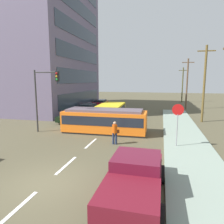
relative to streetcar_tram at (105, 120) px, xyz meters
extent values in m
plane|color=brown|center=(-0.12, 0.70, -1.08)|extent=(120.00, 120.00, 0.00)
cube|color=gray|center=(6.68, -3.30, -1.01)|extent=(3.20, 36.00, 0.14)
cube|color=silver|center=(-0.12, -11.30, -1.08)|extent=(0.16, 2.40, 0.01)
cube|color=silver|center=(-0.12, -7.30, -1.08)|extent=(0.16, 2.40, 0.01)
cube|color=silver|center=(-0.12, -3.30, -1.08)|extent=(0.16, 2.40, 0.01)
cube|color=silver|center=(-0.12, 6.00, -1.08)|extent=(0.16, 2.40, 0.01)
cube|color=silver|center=(-0.12, 12.00, -1.08)|extent=(0.16, 2.40, 0.01)
cube|color=slate|center=(-14.22, 11.97, 8.52)|extent=(14.49, 17.38, 19.20)
cube|color=#2D3847|center=(-6.95, 11.97, 0.84)|extent=(0.06, 14.77, 1.92)
cube|color=#2D3847|center=(-6.95, 11.97, 4.04)|extent=(0.06, 14.77, 1.92)
cube|color=#2D3847|center=(-6.95, 11.97, 7.24)|extent=(0.06, 14.77, 1.92)
cube|color=#2D3847|center=(-6.95, 11.97, 10.44)|extent=(0.06, 14.77, 1.92)
cube|color=#2D3847|center=(-6.95, 11.97, 13.64)|extent=(0.06, 14.77, 1.92)
cube|color=orange|center=(0.00, 0.00, -0.06)|extent=(7.31, 2.63, 1.74)
cube|color=#2D2D2D|center=(0.00, 0.00, -1.01)|extent=(7.16, 2.50, 0.15)
cube|color=#5C4F59|center=(0.00, 0.00, 0.91)|extent=(6.57, 2.24, 0.20)
cube|color=#1E232D|center=(0.00, 0.00, 0.15)|extent=(7.02, 2.66, 0.77)
cube|color=yellow|center=(-0.70, 5.20, 0.02)|extent=(2.69, 5.34, 1.60)
cube|color=black|center=(-0.60, 2.62, 0.26)|extent=(2.25, 0.20, 0.96)
cube|color=black|center=(-0.70, 5.20, 0.31)|extent=(2.70, 4.56, 0.64)
cylinder|color=black|center=(-0.64, 3.52, -0.63)|extent=(2.58, 0.99, 0.90)
cylinder|color=black|center=(-0.76, 6.88, -0.63)|extent=(2.58, 0.99, 0.90)
cylinder|color=#222B46|center=(1.52, -3.10, -0.66)|extent=(0.16, 0.16, 0.85)
cylinder|color=#222B46|center=(1.72, -3.10, -0.66)|extent=(0.16, 0.16, 0.85)
cylinder|color=#CD4A0C|center=(1.62, -3.10, 0.07)|extent=(0.36, 0.36, 0.60)
sphere|color=tan|center=(1.62, -3.10, 0.48)|extent=(0.22, 0.22, 0.22)
cube|color=#5F2712|center=(1.84, -3.05, -0.13)|extent=(0.22, 0.18, 0.24)
cube|color=maroon|center=(3.89, -9.54, -0.41)|extent=(2.04, 5.02, 0.65)
cube|color=maroon|center=(3.90, -8.99, 0.19)|extent=(1.92, 1.92, 0.55)
cube|color=maroon|center=(3.88, -10.91, -0.02)|extent=(2.02, 2.27, 0.12)
cylinder|color=black|center=(2.90, -8.03, -0.68)|extent=(0.29, 0.80, 0.80)
cylinder|color=black|center=(4.90, -8.05, -0.68)|extent=(0.29, 0.80, 0.80)
cylinder|color=black|center=(2.88, -11.03, -0.68)|extent=(0.29, 0.80, 0.80)
cylinder|color=black|center=(4.88, -11.05, -0.68)|extent=(0.29, 0.80, 0.80)
cube|color=black|center=(-4.95, 4.00, -0.57)|extent=(1.77, 4.52, 0.55)
cube|color=black|center=(-4.95, 3.85, -0.09)|extent=(1.63, 2.49, 0.40)
cylinder|color=black|center=(-5.82, 5.36, -0.76)|extent=(0.22, 0.64, 0.64)
cylinder|color=black|center=(-4.06, 5.35, -0.76)|extent=(0.22, 0.64, 0.64)
cylinder|color=black|center=(-5.83, 2.65, -0.76)|extent=(0.22, 0.64, 0.64)
cylinder|color=black|center=(-4.07, 2.64, -0.76)|extent=(0.22, 0.64, 0.64)
cube|color=#2B5D39|center=(-5.41, 10.66, -0.57)|extent=(1.97, 4.47, 0.55)
cube|color=black|center=(-5.42, 10.51, -0.09)|extent=(1.77, 2.48, 0.40)
cylinder|color=black|center=(-6.30, 12.01, -0.76)|extent=(0.24, 0.65, 0.64)
cylinder|color=black|center=(-4.45, 11.96, -0.76)|extent=(0.24, 0.65, 0.64)
cylinder|color=black|center=(-6.37, 9.37, -0.76)|extent=(0.24, 0.65, 0.64)
cylinder|color=black|center=(-4.53, 9.31, -0.76)|extent=(0.24, 0.65, 0.64)
cube|color=#A91323|center=(-5.63, 17.45, -0.57)|extent=(1.84, 4.24, 0.55)
cube|color=black|center=(-5.63, 17.30, -0.09)|extent=(1.66, 2.34, 0.40)
cylinder|color=black|center=(-6.54, 18.70, -0.76)|extent=(0.23, 0.64, 0.64)
cylinder|color=black|center=(-4.77, 18.73, -0.76)|extent=(0.23, 0.64, 0.64)
cylinder|color=black|center=(-6.50, 16.18, -0.76)|extent=(0.23, 0.64, 0.64)
cylinder|color=black|center=(-4.73, 16.20, -0.76)|extent=(0.23, 0.64, 0.64)
cylinder|color=gray|center=(5.90, -2.89, 0.16)|extent=(0.07, 0.07, 2.20)
cylinder|color=red|center=(5.90, -2.89, 1.56)|extent=(0.76, 0.04, 0.76)
cylinder|color=#333333|center=(-5.91, -1.19, 1.64)|extent=(0.14, 0.14, 5.45)
cylinder|color=#333333|center=(-4.84, -1.19, 4.16)|extent=(2.14, 0.10, 0.10)
cube|color=black|center=(-3.78, -1.19, 3.81)|extent=(0.28, 0.24, 0.84)
sphere|color=red|center=(-3.78, -1.32, 4.06)|extent=(0.16, 0.16, 0.16)
sphere|color=gold|center=(-3.78, -1.32, 3.81)|extent=(0.16, 0.16, 0.16)
sphere|color=green|center=(-3.78, -1.32, 3.56)|extent=(0.16, 0.16, 0.16)
cylinder|color=brown|center=(9.24, 6.99, 3.04)|extent=(0.24, 0.24, 8.24)
cube|color=brown|center=(9.24, 6.99, 6.56)|extent=(1.80, 0.12, 0.12)
cylinder|color=brown|center=(8.60, 17.02, 2.86)|extent=(0.24, 0.24, 7.87)
cube|color=brown|center=(8.60, 17.02, 6.19)|extent=(1.80, 0.12, 0.12)
cylinder|color=brown|center=(8.94, 27.68, 2.49)|extent=(0.24, 0.24, 7.15)
cube|color=brown|center=(8.94, 27.68, 5.47)|extent=(1.80, 0.12, 0.12)
camera|label=1|loc=(4.79, -16.96, 3.51)|focal=32.70mm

